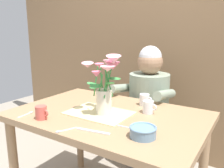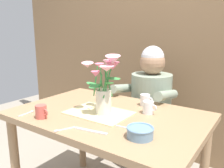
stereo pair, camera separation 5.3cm
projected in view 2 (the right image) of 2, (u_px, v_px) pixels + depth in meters
The scene contains 13 objects.
wood_panel_backdrop at pixel (172, 31), 2.21m from camera, with size 4.00×0.10×2.50m, color brown.
dining_table at pixel (108, 127), 1.50m from camera, with size 1.20×0.80×0.74m.
seated_person at pixel (150, 113), 2.01m from camera, with size 0.45×0.47×1.14m.
striped_placemat at pixel (99, 113), 1.48m from camera, with size 0.40×0.28×0.01m, color beige.
flower_vase at pixel (105, 83), 1.41m from camera, with size 0.29×0.22×0.38m.
ceramic_bowl at pixel (140, 132), 1.13m from camera, with size 0.14×0.14×0.06m.
dinner_knife at pixel (91, 131), 1.21m from camera, with size 0.19×0.02×0.01m, color silver.
coffee_cup at pixel (148, 107), 1.46m from camera, with size 0.09×0.07×0.08m.
tea_cup at pixel (145, 100), 1.62m from camera, with size 0.09×0.07×0.08m.
ceramic_mug at pixel (41, 112), 1.39m from camera, with size 0.09×0.07×0.08m.
spoon_0 at pixel (129, 128), 1.24m from camera, with size 0.12×0.02×0.01m.
spoon_1 at pixel (61, 130), 1.22m from camera, with size 0.06×0.11×0.01m.
spoon_2 at pixel (29, 113), 1.48m from camera, with size 0.02×0.12×0.01m.
Camera 2 is at (0.82, -1.14, 1.25)m, focal length 37.31 mm.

